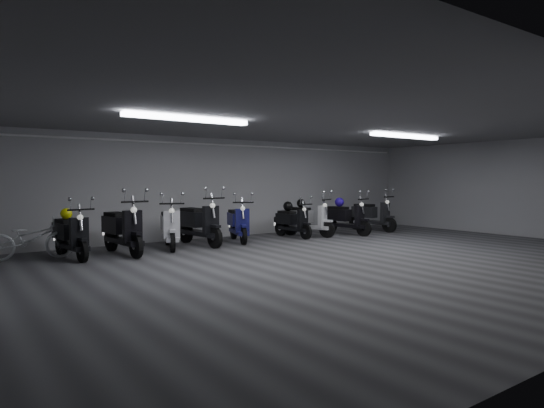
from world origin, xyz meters
TOP-DOWN VIEW (x-y plane):
  - floor at (0.00, 0.00)m, footprint 14.00×10.00m
  - ceiling at (0.00, 0.00)m, footprint 14.00×10.00m
  - back_wall at (0.00, 5.00)m, footprint 14.00×0.01m
  - right_wall at (7.00, 0.00)m, footprint 0.01×10.00m
  - fluor_strip_left at (-3.00, 1.00)m, footprint 2.40×0.18m
  - fluor_strip_right at (3.00, 1.00)m, footprint 2.40×0.18m
  - conduit at (0.00, 4.92)m, footprint 13.60×0.05m
  - scooter_0 at (-4.49, 3.47)m, footprint 0.81×1.82m
  - scooter_1 at (-3.43, 3.44)m, footprint 0.84×2.03m
  - scooter_2 at (-2.23, 3.67)m, footprint 1.16×1.94m
  - scooter_3 at (-1.40, 3.76)m, footprint 0.86×2.06m
  - scooter_4 at (-0.25, 3.80)m, footprint 1.14×1.88m
  - scooter_5 at (1.48, 3.68)m, footprint 0.63×1.64m
  - scooter_6 at (2.01, 3.62)m, footprint 1.22×1.89m
  - scooter_7 at (3.20, 3.30)m, footprint 0.98×1.88m
  - scooter_9 at (4.60, 3.56)m, footprint 0.91×1.92m
  - bicycle at (-5.19, 3.89)m, footprint 1.72×0.84m
  - helmet_0 at (-4.52, 3.71)m, footprint 0.24×0.24m
  - helmet_1 at (1.92, 3.86)m, footprint 0.25×0.25m
  - helmet_2 at (3.14, 3.54)m, footprint 0.27×0.27m
  - helmet_3 at (1.47, 3.90)m, footprint 0.28×0.28m

SIDE VIEW (x-z plane):
  - floor at x=0.00m, z-range -0.01..0.00m
  - bicycle at x=-5.19m, z-range 0.00..1.07m
  - scooter_5 at x=1.48m, z-range 0.00..1.20m
  - scooter_0 at x=-4.49m, z-range 0.00..1.31m
  - scooter_4 at x=-0.25m, z-range 0.00..1.33m
  - scooter_7 at x=3.20m, z-range 0.00..1.34m
  - scooter_6 at x=2.01m, z-range 0.00..1.34m
  - scooter_2 at x=-2.23m, z-range 0.00..1.37m
  - scooter_9 at x=4.60m, z-range 0.00..1.37m
  - scooter_1 at x=-3.43m, z-range 0.00..1.47m
  - scooter_3 at x=-1.40m, z-range 0.00..1.49m
  - helmet_3 at x=1.47m, z-range 0.74..1.02m
  - helmet_0 at x=-4.52m, z-range 0.81..1.05m
  - helmet_1 at x=1.92m, z-range 0.83..1.08m
  - helmet_2 at x=3.14m, z-range 0.83..1.10m
  - back_wall at x=0.00m, z-range 0.00..2.80m
  - right_wall at x=7.00m, z-range 0.00..2.80m
  - conduit at x=0.00m, z-range 2.59..2.65m
  - fluor_strip_left at x=-3.00m, z-range 2.70..2.78m
  - fluor_strip_right at x=3.00m, z-range 2.70..2.78m
  - ceiling at x=0.00m, z-range 2.80..2.81m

